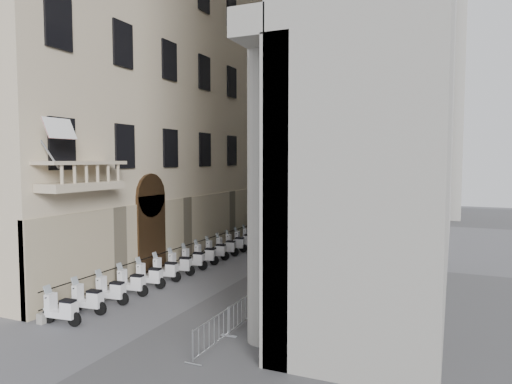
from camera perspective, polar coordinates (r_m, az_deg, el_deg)
left_building at (r=36.73m, az=-6.90°, el=20.90°), size 5.00×36.00×34.00m
far_building at (r=57.94m, az=13.38°, el=12.52°), size 22.00×10.00×30.00m
iron_fence at (r=30.74m, az=-5.23°, el=-7.86°), size 0.30×28.00×1.40m
blue_awning at (r=35.47m, az=13.38°, el=-6.36°), size 1.60×3.00×3.00m
flag at (r=20.48m, az=-22.74°, el=-14.27°), size 1.00×1.40×8.20m
scooter_0 at (r=19.69m, az=-23.08°, el=-15.03°), size 1.45×0.69×1.50m
scooter_1 at (r=20.61m, az=-20.21°, el=-14.09°), size 1.45×0.69×1.50m
scooter_2 at (r=21.58m, az=-17.61°, el=-13.20°), size 1.45×0.69×1.50m
scooter_3 at (r=22.59m, az=-15.26°, el=-12.37°), size 1.45×0.69×1.50m
scooter_4 at (r=23.64m, az=-13.12°, el=-11.59°), size 1.45×0.69×1.50m
scooter_5 at (r=24.72m, az=-11.18°, el=-10.87°), size 1.45×0.69×1.50m
scooter_6 at (r=25.83m, az=-9.42°, el=-10.20°), size 1.45×0.69×1.50m
scooter_7 at (r=26.97m, az=-7.80°, el=-9.57°), size 1.45×0.69×1.50m
scooter_8 at (r=28.13m, az=-6.33°, el=-8.99°), size 1.45×0.69×1.50m
scooter_9 at (r=29.30m, az=-4.97°, el=-8.45°), size 1.45×0.69×1.50m
scooter_10 at (r=30.50m, az=-3.73°, el=-7.95°), size 1.45×0.69×1.50m
scooter_11 at (r=31.71m, az=-2.58°, el=-7.48°), size 1.45×0.69×1.50m
scooter_12 at (r=32.93m, az=-1.52°, el=-7.05°), size 1.45×0.69×1.50m
scooter_13 at (r=34.16m, az=-0.53°, el=-6.64°), size 1.45×0.69×1.50m
barrier_0 at (r=16.14m, az=-5.54°, el=-19.05°), size 0.60×2.40×1.10m
barrier_1 at (r=18.21m, az=-1.57°, el=-16.29°), size 0.60×2.40×1.10m
barrier_2 at (r=20.37m, az=1.49°, el=-14.05°), size 0.60×2.40×1.10m
barrier_3 at (r=22.61m, az=3.91°, el=-12.22°), size 0.60×2.40×1.10m
barrier_4 at (r=24.90m, az=5.87°, el=-10.70°), size 0.60×2.40×1.10m
barrier_5 at (r=27.22m, az=7.48°, el=-9.44°), size 0.60×2.40×1.10m
barrier_6 at (r=29.57m, az=8.82°, el=-8.37°), size 0.60×2.40×1.10m
barrier_7 at (r=31.95m, az=9.97°, el=-7.45°), size 0.60×2.40×1.10m
barrier_8 at (r=34.34m, az=10.94°, el=-6.66°), size 0.60×2.40×1.10m
barrier_9 at (r=36.75m, az=11.79°, el=-5.97°), size 0.60×2.40×1.10m
security_tent at (r=39.42m, az=4.82°, el=-1.53°), size 3.71×3.71×3.02m
street_lamp at (r=37.41m, az=1.33°, el=1.85°), size 2.49×1.27×8.23m
info_kiosk at (r=36.13m, az=-0.25°, el=-4.49°), size 0.38×0.93×1.92m
pedestrian_a at (r=33.23m, az=3.66°, el=-5.23°), size 0.82×0.64×1.97m
pedestrian_b at (r=45.41m, az=11.50°, el=-3.09°), size 0.80×0.66×1.53m
pedestrian_c at (r=46.06m, az=9.34°, el=-2.77°), size 0.91×0.60×1.84m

